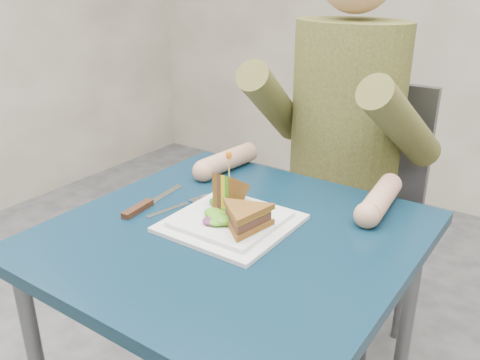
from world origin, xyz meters
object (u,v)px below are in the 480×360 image
Objects in this scene: plate at (231,222)px; chair at (350,202)px; knife at (143,206)px; sandwich_flat at (245,218)px; table at (232,262)px; diner at (346,98)px; sandwich_upright at (229,192)px; fork at (178,206)px.

chair is at bearing 88.48° from plate.
knife is (-0.24, -0.71, 0.20)m from chair.
chair is 0.72m from sandwich_flat.
table is at bearing -47.58° from plate.
diner is at bearing 88.16° from plate.
chair reaches higher than plate.
sandwich_flat is 0.85× the size of knife.
sandwich_upright is 0.14m from fork.
sandwich_flat is (0.04, -0.01, 0.12)m from table.
diner reaches higher than fork.
sandwich_flat is at bearing 5.16° from knife.
chair is 3.58× the size of plate.
diner is 3.36× the size of knife.
plate is 2.05× the size of sandwich_upright.
table is 1.01× the size of diner.
chair is 5.25× the size of fork.
chair is 0.39m from diner.
sandwich_upright reaches higher than plate.
table is 0.26m from knife.
plate is 0.16m from fork.
sandwich_upright is at bearing 129.50° from plate.
plate is at bearing -91.52° from chair.
knife is at bearing -167.34° from plate.
diner is (-0.00, 0.56, 0.26)m from table.
fork reaches higher than table.
diner is at bearing 83.77° from sandwich_upright.
knife is at bearing -174.84° from sandwich_flat.
diner reaches higher than sandwich_flat.
knife is at bearing -142.31° from fork.
sandwich_upright is at bearing 142.76° from sandwich_flat.
plate is at bearing -91.84° from diner.
plate is at bearing 155.56° from sandwich_flat.
sandwich_upright is at bearing -96.23° from diner.
knife is (-0.19, -0.10, -0.05)m from sandwich_upright.
plate is 0.07m from sandwich_upright.
table is 4.24× the size of fork.
chair reaches higher than sandwich_flat.
fork is 0.08m from knife.
diner is 0.59m from sandwich_flat.
sandwich_flat is 0.12m from sandwich_upright.
sandwich_flat reaches higher than plate.
table is 0.62m from diner.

